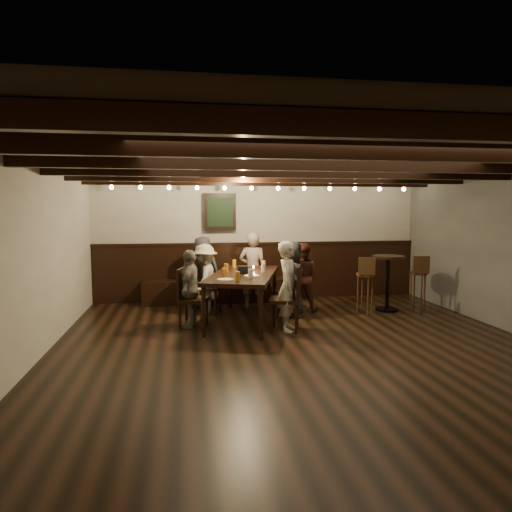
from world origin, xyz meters
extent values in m
plane|color=black|center=(0.00, 0.00, 0.00)|extent=(7.00, 7.00, 0.00)
plane|color=black|center=(0.00, 0.00, 2.40)|extent=(7.00, 7.00, 0.00)
plane|color=beige|center=(0.00, 3.50, 1.20)|extent=(6.50, 0.00, 6.50)
plane|color=beige|center=(-3.25, 0.00, 1.20)|extent=(0.00, 7.00, 7.00)
cube|color=black|center=(0.00, 3.46, 0.55)|extent=(6.50, 0.08, 1.10)
cube|color=black|center=(-0.80, 3.20, 0.23)|extent=(3.00, 0.45, 0.45)
cube|color=black|center=(-0.80, 3.40, 1.75)|extent=(0.62, 0.12, 0.72)
cube|color=black|center=(-0.80, 3.33, 1.75)|extent=(0.50, 0.02, 0.58)
cube|color=black|center=(0.00, -2.90, 2.31)|extent=(6.50, 0.10, 0.16)
cube|color=black|center=(0.00, -1.74, 2.31)|extent=(6.50, 0.10, 0.16)
cube|color=black|center=(0.00, -0.58, 2.31)|extent=(6.50, 0.10, 0.16)
cube|color=black|center=(0.00, 0.58, 2.31)|extent=(6.50, 0.10, 0.16)
cube|color=black|center=(0.00, 1.74, 2.31)|extent=(6.50, 0.10, 0.16)
cube|color=black|center=(0.00, 2.90, 2.31)|extent=(6.50, 0.10, 0.16)
sphere|color=#FFE099|center=(-2.75, 2.88, 2.19)|extent=(0.07, 0.07, 0.07)
sphere|color=#FFE099|center=(-1.38, 2.88, 2.19)|extent=(0.07, 0.07, 0.07)
sphere|color=#FFE099|center=(0.00, 2.88, 2.19)|extent=(0.07, 0.07, 0.07)
sphere|color=#FFE099|center=(1.38, 2.88, 2.19)|extent=(0.07, 0.07, 0.07)
sphere|color=#FFE099|center=(2.75, 2.88, 2.19)|extent=(0.07, 0.07, 0.07)
cube|color=black|center=(-0.57, 1.63, 0.75)|extent=(1.50, 2.27, 0.06)
cylinder|color=black|center=(-1.24, 0.81, 0.36)|extent=(0.06, 0.06, 0.72)
cylinder|color=black|center=(-0.68, 2.69, 0.36)|extent=(0.06, 0.06, 0.72)
cylinder|color=black|center=(-0.46, 0.57, 0.36)|extent=(0.06, 0.06, 0.72)
cylinder|color=black|center=(0.10, 2.46, 0.36)|extent=(0.06, 0.06, 0.72)
cube|color=black|center=(-1.11, 2.27, 0.46)|extent=(0.55, 0.55, 0.05)
cube|color=black|center=(-1.30, 2.32, 0.73)|extent=(0.17, 0.44, 0.49)
cube|color=black|center=(-1.37, 1.40, 0.43)|extent=(0.52, 0.52, 0.05)
cube|color=black|center=(-1.55, 1.46, 0.68)|extent=(0.16, 0.41, 0.45)
cube|color=black|center=(0.23, 1.86, 0.43)|extent=(0.52, 0.52, 0.05)
cube|color=black|center=(0.41, 1.81, 0.68)|extent=(0.16, 0.41, 0.45)
cube|color=black|center=(-0.03, 1.00, 0.46)|extent=(0.55, 0.55, 0.05)
cube|color=black|center=(0.16, 0.94, 0.73)|extent=(0.17, 0.44, 0.49)
imported|color=#2C2B2E|center=(-1.17, 2.75, 0.66)|extent=(0.74, 0.59, 1.32)
imported|color=gray|center=(-0.27, 2.64, 0.69)|extent=(0.58, 0.46, 1.39)
imported|color=#4D211A|center=(0.55, 2.23, 0.61)|extent=(0.70, 0.61, 1.22)
imported|color=#A59F8C|center=(-1.16, 2.28, 0.61)|extent=(0.66, 0.88, 1.21)
imported|color=slate|center=(-1.42, 1.42, 0.60)|extent=(0.48, 0.76, 1.20)
imported|color=black|center=(0.28, 1.85, 0.64)|extent=(0.57, 0.71, 1.27)
imported|color=#BDB5A0|center=(0.02, 0.99, 0.67)|extent=(0.45, 0.56, 1.34)
cylinder|color=#BF7219|center=(-0.64, 2.38, 0.85)|extent=(0.07, 0.07, 0.14)
cylinder|color=#BF7219|center=(-0.14, 2.18, 0.85)|extent=(0.07, 0.07, 0.14)
cylinder|color=#BF7219|center=(-0.83, 1.81, 0.85)|extent=(0.07, 0.07, 0.14)
cylinder|color=silver|center=(-0.23, 1.74, 0.85)|extent=(0.07, 0.07, 0.14)
cylinder|color=#BF7219|center=(-0.91, 1.26, 0.85)|extent=(0.07, 0.07, 0.14)
cylinder|color=silver|center=(-0.54, 1.05, 0.85)|extent=(0.07, 0.07, 0.14)
cylinder|color=#BF7219|center=(-0.75, 0.85, 0.85)|extent=(0.07, 0.07, 0.14)
cylinder|color=white|center=(-0.92, 1.01, 0.79)|extent=(0.24, 0.24, 0.01)
cylinder|color=white|center=(-0.48, 1.29, 0.79)|extent=(0.24, 0.24, 0.01)
cube|color=black|center=(-0.58, 1.58, 0.84)|extent=(0.15, 0.10, 0.12)
cylinder|color=beige|center=(-0.37, 1.88, 0.81)|extent=(0.05, 0.05, 0.05)
cylinder|color=black|center=(2.06, 2.01, 0.02)|extent=(0.41, 0.41, 0.04)
cylinder|color=black|center=(2.06, 2.01, 0.48)|extent=(0.06, 0.06, 0.93)
cylinder|color=black|center=(2.06, 2.01, 0.96)|extent=(0.56, 0.56, 0.05)
cylinder|color=#3A2112|center=(1.56, 1.81, 0.69)|extent=(0.32, 0.32, 0.05)
cube|color=#3A2112|center=(1.53, 1.67, 0.85)|extent=(0.28, 0.10, 0.30)
cylinder|color=#3A2112|center=(2.56, 1.86, 0.69)|extent=(0.32, 0.32, 0.05)
cube|color=#3A2112|center=(2.54, 1.72, 0.85)|extent=(0.28, 0.08, 0.30)
camera|label=1|loc=(-1.50, -5.53, 1.82)|focal=32.00mm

